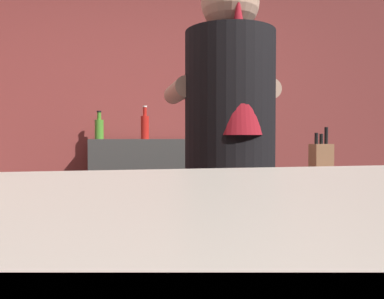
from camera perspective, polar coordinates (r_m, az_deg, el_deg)
wall_back at (r=3.43m, az=-7.01°, el=5.41°), size 5.20×0.10×2.70m
prep_counter at (r=2.13m, az=7.26°, el=-16.96°), size 2.10×0.60×0.90m
back_shelf at (r=3.19m, az=-6.65°, el=-8.58°), size 0.86×0.36×1.12m
bartender at (r=1.52m, az=5.49°, el=-2.61°), size 0.43×0.51×1.75m
knife_block at (r=2.16m, az=17.97°, el=-1.76°), size 0.10×0.08×0.29m
mixing_bowl at (r=1.88m, az=-12.58°, el=-4.52°), size 0.22×0.22×0.06m
chefs_knife at (r=2.00m, az=9.47°, el=-4.87°), size 0.24×0.05×0.01m
bottle_hot_sauce at (r=3.22m, az=-13.13°, el=2.99°), size 0.07×0.07×0.22m
bottle_soy at (r=3.10m, az=-6.75°, el=3.34°), size 0.06×0.06×0.26m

